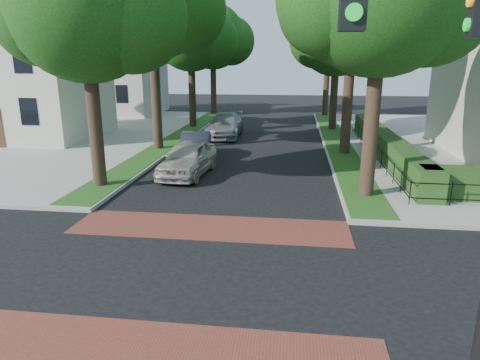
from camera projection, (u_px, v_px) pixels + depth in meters
name	position (u px, v px, depth m)	size (l,w,h in m)	color
ground	(186.00, 274.00, 10.89)	(120.00, 120.00, 0.00)	black
crosswalk_far	(210.00, 227.00, 13.95)	(9.00, 2.20, 0.01)	brown
crosswalk_near	(142.00, 357.00, 7.83)	(9.00, 2.20, 0.01)	brown
grass_strip_ne	(336.00, 140.00, 28.43)	(1.60, 29.80, 0.02)	#1B4614
grass_strip_nw	(178.00, 136.00, 29.76)	(1.60, 29.80, 0.02)	#1B4614
tree_right_mid	(355.00, 7.00, 22.62)	(8.25, 7.09, 11.22)	black
tree_right_far	(338.00, 37.00, 31.48)	(7.25, 6.23, 9.74)	black
tree_right_back	(330.00, 38.00, 39.99)	(7.50, 6.45, 10.20)	black
tree_left_near	(90.00, 7.00, 16.50)	(7.50, 6.45, 10.20)	black
tree_left_mid	(154.00, 3.00, 23.87)	(8.00, 6.88, 11.48)	black
tree_left_far	(192.00, 35.00, 32.77)	(7.00, 6.02, 9.86)	black
tree_left_back	(214.00, 38.00, 41.31)	(7.75, 6.66, 10.44)	black
hedge_main_road	(385.00, 143.00, 24.07)	(1.00, 18.00, 1.20)	#1B3B14
fence_main_road	(370.00, 146.00, 24.21)	(0.06, 18.00, 0.90)	black
house_left_near	(24.00, 64.00, 28.63)	(10.00, 9.00, 10.14)	beige
house_left_far	(111.00, 63.00, 42.00)	(10.00, 9.00, 10.14)	beige
parked_car_front	(188.00, 158.00, 20.18)	(1.89, 4.70, 1.60)	#AFA99E
parked_car_middle	(196.00, 146.00, 23.46)	(1.53, 4.40, 1.45)	#1E212D
parked_car_rear	(225.00, 125.00, 30.46)	(2.28, 5.60, 1.63)	gray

